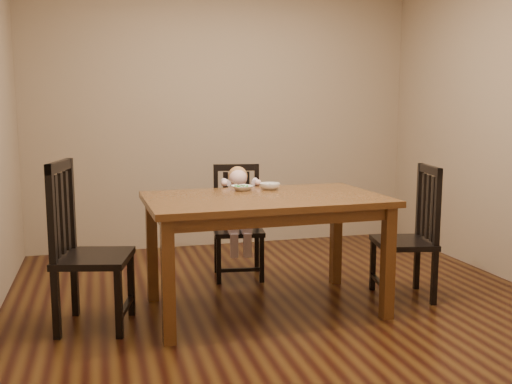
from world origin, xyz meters
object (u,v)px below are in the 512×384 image
object	(u,v)px
dining_table	(265,210)
bowl_peas	(242,188)
chair_right	(410,235)
toddler	(238,210)
chair_left	(85,249)
bowl_veg	(270,186)
chair_child	(238,224)

from	to	relation	value
dining_table	bowl_peas	world-z (taller)	bowl_peas
chair_right	toddler	world-z (taller)	chair_right
dining_table	chair_left	bearing A→B (deg)	-179.76
toddler	bowl_veg	world-z (taller)	bowl_veg
chair_child	chair_left	distance (m)	1.50
chair_left	bowl_peas	distance (m)	1.22
chair_left	bowl_veg	bearing A→B (deg)	116.87
dining_table	bowl_peas	bearing A→B (deg)	105.38
chair_child	bowl_peas	world-z (taller)	chair_child
chair_left	toddler	xyz separation A→B (m)	(1.22, 0.81, 0.06)
bowl_peas	chair_child	bearing A→B (deg)	79.96
dining_table	chair_child	world-z (taller)	chair_child
bowl_peas	bowl_veg	world-z (taller)	bowl_veg
chair_child	chair_right	size ratio (longest dim) A/B	0.95
chair_left	toddler	size ratio (longest dim) A/B	2.24
toddler	bowl_veg	distance (m)	0.58
chair_child	bowl_peas	xyz separation A→B (m)	(-0.10, -0.55, 0.38)
chair_child	toddler	world-z (taller)	chair_child
bowl_veg	bowl_peas	bearing A→B (deg)	179.21
chair_left	bowl_veg	xyz separation A→B (m)	(1.35, 0.31, 0.32)
dining_table	chair_right	world-z (taller)	chair_right
chair_child	chair_right	xyz separation A→B (m)	(1.12, -0.89, 0.03)
chair_child	bowl_veg	size ratio (longest dim) A/B	6.18
toddler	bowl_peas	world-z (taller)	bowl_peas
bowl_veg	dining_table	bearing A→B (deg)	-112.82
chair_child	toddler	distance (m)	0.13
dining_table	bowl_veg	xyz separation A→B (m)	(0.13, 0.31, 0.12)
chair_left	dining_table	bearing A→B (deg)	104.06
chair_left	chair_right	xyz separation A→B (m)	(2.35, -0.03, -0.04)
dining_table	bowl_veg	distance (m)	0.35
chair_left	bowl_veg	distance (m)	1.42
chair_left	chair_right	bearing A→B (deg)	103.10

